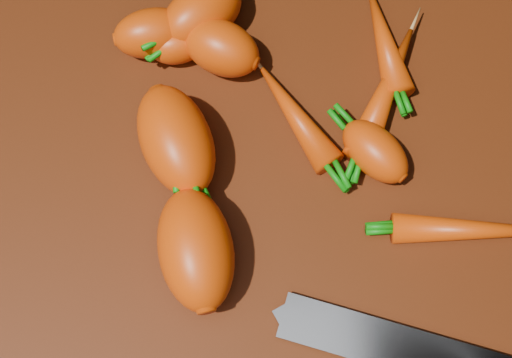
{
  "coord_description": "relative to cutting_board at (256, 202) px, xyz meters",
  "views": [
    {
      "loc": [
        0.0,
        -0.19,
        0.53
      ],
      "look_at": [
        0.0,
        0.01,
        0.03
      ],
      "focal_mm": 50.0,
      "sensor_mm": 36.0,
      "label": 1
    }
  ],
  "objects": [
    {
      "name": "ground",
      "position": [
        0.0,
        0.0,
        -0.01
      ],
      "size": [
        2.0,
        2.0,
        0.01
      ],
      "primitive_type": "cube",
      "color": "black"
    },
    {
      "name": "cutting_board",
      "position": [
        0.0,
        0.0,
        0.0
      ],
      "size": [
        0.5,
        0.4,
        0.01
      ],
      "primitive_type": "cube",
      "color": "#58220B",
      "rests_on": "ground"
    },
    {
      "name": "carrot_0",
      "position": [
        -0.09,
        0.14,
        0.03
      ],
      "size": [
        0.07,
        0.05,
        0.04
      ],
      "primitive_type": "ellipsoid",
      "rotation": [
        0.0,
        0.0,
        0.21
      ],
      "color": "#E94B0D",
      "rests_on": "cutting_board"
    },
    {
      "name": "carrot_1",
      "position": [
        -0.03,
        0.12,
        0.03
      ],
      "size": [
        0.08,
        0.07,
        0.04
      ],
      "primitive_type": "ellipsoid",
      "rotation": [
        0.0,
        0.0,
        2.67
      ],
      "color": "#E94B0D",
      "rests_on": "cutting_board"
    },
    {
      "name": "carrot_2",
      "position": [
        -0.06,
        0.04,
        0.03
      ],
      "size": [
        0.09,
        0.11,
        0.05
      ],
      "primitive_type": "ellipsoid",
      "rotation": [
        0.0,
        0.0,
        -1.19
      ],
      "color": "#E94B0D",
      "rests_on": "cutting_board"
    },
    {
      "name": "carrot_3",
      "position": [
        -0.04,
        -0.05,
        0.03
      ],
      "size": [
        0.07,
        0.1,
        0.05
      ],
      "primitive_type": "ellipsoid",
      "rotation": [
        0.0,
        0.0,
        1.77
      ],
      "color": "#E94B0D",
      "rests_on": "cutting_board"
    },
    {
      "name": "carrot_4",
      "position": [
        -0.05,
        0.16,
        0.03
      ],
      "size": [
        0.09,
        0.09,
        0.05
      ],
      "primitive_type": "ellipsoid",
      "rotation": [
        0.0,
        0.0,
        3.86
      ],
      "color": "#E94B0D",
      "rests_on": "cutting_board"
    },
    {
      "name": "carrot_5",
      "position": [
        -0.07,
        0.13,
        0.02
      ],
      "size": [
        0.05,
        0.04,
        0.03
      ],
      "primitive_type": "ellipsoid",
      "rotation": [
        0.0,
        0.0,
        0.27
      ],
      "color": "#E94B0D",
      "rests_on": "cutting_board"
    },
    {
      "name": "carrot_6",
      "position": [
        0.09,
        0.03,
        0.02
      ],
      "size": [
        0.07,
        0.07,
        0.04
      ],
      "primitive_type": "ellipsoid",
      "rotation": [
        0.0,
        0.0,
        2.31
      ],
      "color": "#E94B0D",
      "rests_on": "cutting_board"
    },
    {
      "name": "carrot_7",
      "position": [
        0.1,
        0.09,
        0.02
      ],
      "size": [
        0.07,
        0.13,
        0.03
      ],
      "primitive_type": "ellipsoid",
      "rotation": [
        0.0,
        0.0,
        1.17
      ],
      "color": "#E94B0D",
      "rests_on": "cutting_board"
    },
    {
      "name": "carrot_8",
      "position": [
        0.17,
        -0.03,
        0.02
      ],
      "size": [
        0.13,
        0.03,
        0.02
      ],
      "primitive_type": "ellipsoid",
      "rotation": [
        0.0,
        0.0,
        -0.01
      ],
      "color": "#E94B0D",
      "rests_on": "cutting_board"
    },
    {
      "name": "carrot_9",
      "position": [
        0.03,
        0.07,
        0.02
      ],
      "size": [
        0.08,
        0.1,
        0.03
      ],
      "primitive_type": "ellipsoid",
      "rotation": [
        0.0,
        0.0,
        2.13
      ],
      "color": "#E94B0D",
      "rests_on": "cutting_board"
    },
    {
      "name": "carrot_10",
      "position": [
        0.11,
        0.14,
        0.02
      ],
      "size": [
        0.04,
        0.1,
        0.03
      ],
      "primitive_type": "ellipsoid",
      "rotation": [
        0.0,
        0.0,
        1.76
      ],
      "color": "#E94B0D",
      "rests_on": "cutting_board"
    }
  ]
}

